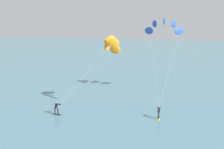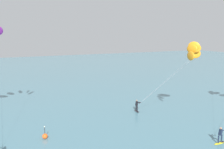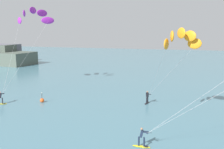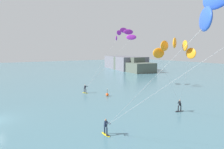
% 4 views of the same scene
% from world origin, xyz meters
% --- Properties ---
extents(kitesurfer_mid_water, '(6.65, 11.62, 13.29)m').
position_xyz_m(kitesurfer_mid_water, '(-10.11, 25.99, 11.53)').
color(kitesurfer_mid_water, yellow).
rests_on(kitesurfer_mid_water, ground).
extents(kitesurfer_far_out, '(6.52, 8.48, 9.84)m').
position_xyz_m(kitesurfer_far_out, '(13.17, 16.64, 8.34)').
color(kitesurfer_far_out, '#333338').
rests_on(kitesurfer_far_out, ground).
extents(marker_buoy, '(0.56, 0.56, 1.38)m').
position_xyz_m(marker_buoy, '(-4.36, 18.73, 0.30)').
color(marker_buoy, '#EA5119').
rests_on(marker_buoy, ground).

